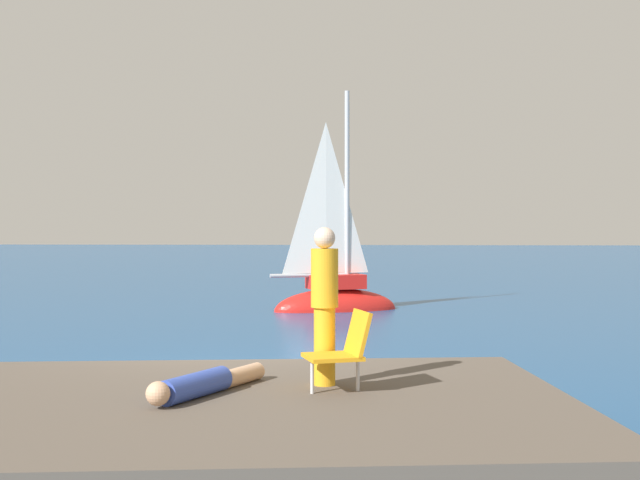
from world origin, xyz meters
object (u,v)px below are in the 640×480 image
person_standing (325,301)px  beach_chair (344,347)px  person_sunbather (203,384)px  sailboat_near (335,297)px

person_standing → beach_chair: (0.21, -0.34, -0.42)m
person_sunbather → sailboat_near: bearing=22.0°
sailboat_near → person_standing: 13.53m
sailboat_near → person_sunbather: bearing=-112.5°
person_standing → beach_chair: bearing=176.0°
person_sunbather → beach_chair: 1.41m
person_sunbather → person_standing: person_standing is taller
sailboat_near → person_standing: bearing=-107.8°
sailboat_near → beach_chair: sailboat_near is taller
person_sunbather → beach_chair: (1.35, 0.26, 0.33)m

